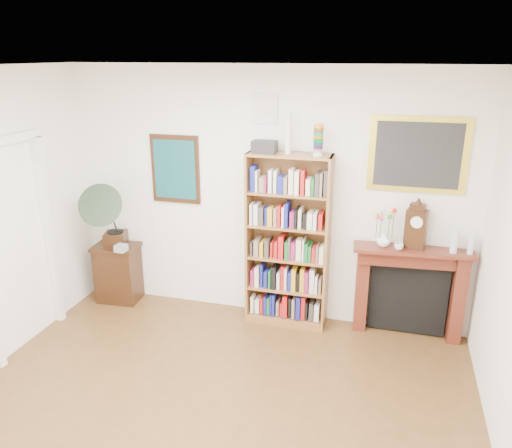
{
  "coord_description": "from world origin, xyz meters",
  "views": [
    {
      "loc": [
        1.31,
        -2.62,
        2.9
      ],
      "look_at": [
        0.14,
        1.6,
        1.39
      ],
      "focal_mm": 35.0,
      "sensor_mm": 36.0,
      "label": 1
    }
  ],
  "objects_px": {
    "bottle_left": "(454,242)",
    "bookshelf": "(288,232)",
    "teacup": "(399,246)",
    "mantel_clock": "(416,227)",
    "flower_vase": "(384,239)",
    "fireplace": "(409,284)",
    "gramophone": "(107,211)",
    "cd_stack": "(121,248)",
    "side_cabinet": "(118,273)",
    "bottle_right": "(471,244)"
  },
  "relations": [
    {
      "from": "bottle_left",
      "to": "bookshelf",
      "type": "bearing_deg",
      "value": -179.17
    },
    {
      "from": "teacup",
      "to": "mantel_clock",
      "type": "bearing_deg",
      "value": 31.61
    },
    {
      "from": "flower_vase",
      "to": "teacup",
      "type": "xyz_separation_m",
      "value": [
        0.16,
        -0.06,
        -0.04
      ]
    },
    {
      "from": "fireplace",
      "to": "flower_vase",
      "type": "bearing_deg",
      "value": -173.3
    },
    {
      "from": "gramophone",
      "to": "flower_vase",
      "type": "distance_m",
      "value": 3.11
    },
    {
      "from": "teacup",
      "to": "cd_stack",
      "type": "bearing_deg",
      "value": -177.42
    },
    {
      "from": "bottle_left",
      "to": "teacup",
      "type": "bearing_deg",
      "value": -173.16
    },
    {
      "from": "side_cabinet",
      "to": "bottle_right",
      "type": "relative_size",
      "value": 3.58
    },
    {
      "from": "bookshelf",
      "to": "gramophone",
      "type": "distance_m",
      "value": 2.12
    },
    {
      "from": "fireplace",
      "to": "bottle_left",
      "type": "relative_size",
      "value": 5.08
    },
    {
      "from": "bookshelf",
      "to": "flower_vase",
      "type": "bearing_deg",
      "value": 1.51
    },
    {
      "from": "flower_vase",
      "to": "fireplace",
      "type": "bearing_deg",
      "value": 11.55
    },
    {
      "from": "bookshelf",
      "to": "fireplace",
      "type": "relative_size",
      "value": 1.82
    },
    {
      "from": "side_cabinet",
      "to": "flower_vase",
      "type": "relative_size",
      "value": 4.78
    },
    {
      "from": "mantel_clock",
      "to": "flower_vase",
      "type": "distance_m",
      "value": 0.34
    },
    {
      "from": "fireplace",
      "to": "cd_stack",
      "type": "bearing_deg",
      "value": 179.85
    },
    {
      "from": "side_cabinet",
      "to": "fireplace",
      "type": "xyz_separation_m",
      "value": [
        3.39,
        0.12,
        0.23
      ]
    },
    {
      "from": "gramophone",
      "to": "flower_vase",
      "type": "xyz_separation_m",
      "value": [
        3.11,
        0.15,
        -0.09
      ]
    },
    {
      "from": "side_cabinet",
      "to": "cd_stack",
      "type": "xyz_separation_m",
      "value": [
        0.16,
        -0.15,
        0.4
      ]
    },
    {
      "from": "fireplace",
      "to": "mantel_clock",
      "type": "relative_size",
      "value": 2.58
    },
    {
      "from": "teacup",
      "to": "bottle_left",
      "type": "xyz_separation_m",
      "value": [
        0.52,
        0.06,
        0.08
      ]
    },
    {
      "from": "side_cabinet",
      "to": "bottle_left",
      "type": "bearing_deg",
      "value": -3.38
    },
    {
      "from": "bottle_right",
      "to": "gramophone",
      "type": "bearing_deg",
      "value": -177.64
    },
    {
      "from": "flower_vase",
      "to": "bottle_right",
      "type": "height_order",
      "value": "bottle_right"
    },
    {
      "from": "cd_stack",
      "to": "mantel_clock",
      "type": "bearing_deg",
      "value": 4.07
    },
    {
      "from": "fireplace",
      "to": "bottle_right",
      "type": "height_order",
      "value": "bottle_right"
    },
    {
      "from": "fireplace",
      "to": "teacup",
      "type": "bearing_deg",
      "value": -144.22
    },
    {
      "from": "side_cabinet",
      "to": "gramophone",
      "type": "bearing_deg",
      "value": -106.24
    },
    {
      "from": "teacup",
      "to": "bookshelf",
      "type": "bearing_deg",
      "value": 178.09
    },
    {
      "from": "mantel_clock",
      "to": "bottle_right",
      "type": "xyz_separation_m",
      "value": [
        0.53,
        -0.01,
        -0.13
      ]
    },
    {
      "from": "bookshelf",
      "to": "fireplace",
      "type": "height_order",
      "value": "bookshelf"
    },
    {
      "from": "bookshelf",
      "to": "bottle_right",
      "type": "xyz_separation_m",
      "value": [
        1.84,
        0.04,
        0.03
      ]
    },
    {
      "from": "gramophone",
      "to": "bottle_right",
      "type": "height_order",
      "value": "gramophone"
    },
    {
      "from": "side_cabinet",
      "to": "fireplace",
      "type": "height_order",
      "value": "fireplace"
    },
    {
      "from": "flower_vase",
      "to": "teacup",
      "type": "height_order",
      "value": "flower_vase"
    },
    {
      "from": "mantel_clock",
      "to": "teacup",
      "type": "distance_m",
      "value": 0.26
    },
    {
      "from": "bookshelf",
      "to": "fireplace",
      "type": "bearing_deg",
      "value": 3.88
    },
    {
      "from": "fireplace",
      "to": "cd_stack",
      "type": "height_order",
      "value": "fireplace"
    },
    {
      "from": "side_cabinet",
      "to": "bookshelf",
      "type": "bearing_deg",
      "value": -3.36
    },
    {
      "from": "bookshelf",
      "to": "fireplace",
      "type": "distance_m",
      "value": 1.39
    },
    {
      "from": "side_cabinet",
      "to": "bottle_right",
      "type": "xyz_separation_m",
      "value": [
        3.93,
        0.07,
        0.75
      ]
    },
    {
      "from": "flower_vase",
      "to": "bottle_left",
      "type": "height_order",
      "value": "bottle_left"
    },
    {
      "from": "mantel_clock",
      "to": "side_cabinet",
      "type": "bearing_deg",
      "value": -163.37
    },
    {
      "from": "side_cabinet",
      "to": "teacup",
      "type": "distance_m",
      "value": 3.32
    },
    {
      "from": "flower_vase",
      "to": "bookshelf",
      "type": "bearing_deg",
      "value": -178.49
    },
    {
      "from": "fireplace",
      "to": "bottle_left",
      "type": "height_order",
      "value": "bottle_left"
    },
    {
      "from": "side_cabinet",
      "to": "cd_stack",
      "type": "relative_size",
      "value": 5.97
    },
    {
      "from": "cd_stack",
      "to": "bottle_right",
      "type": "height_order",
      "value": "bottle_right"
    },
    {
      "from": "side_cabinet",
      "to": "cd_stack",
      "type": "bearing_deg",
      "value": -46.89
    },
    {
      "from": "cd_stack",
      "to": "gramophone",
      "type": "bearing_deg",
      "value": 162.73
    }
  ]
}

